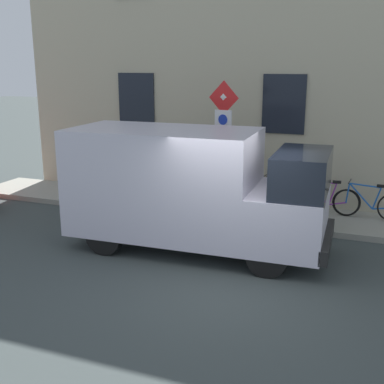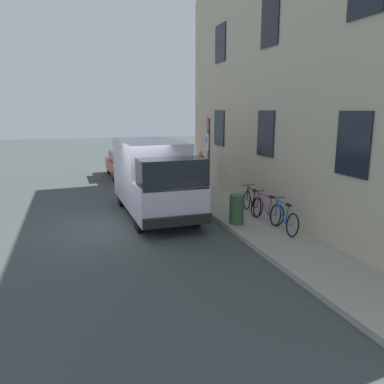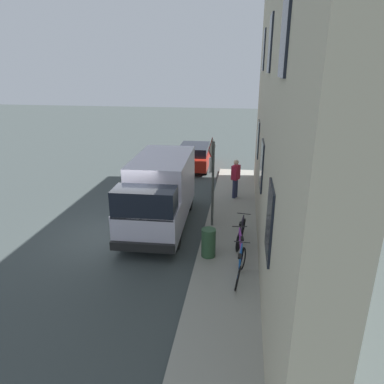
{
  "view_description": "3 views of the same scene",
  "coord_description": "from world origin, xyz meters",
  "views": [
    {
      "loc": [
        -8.0,
        -2.24,
        3.77
      ],
      "look_at": [
        1.92,
        1.51,
        0.97
      ],
      "focal_mm": 45.38,
      "sensor_mm": 36.0,
      "label": 1
    },
    {
      "loc": [
        -1.67,
        -11.58,
        3.55
      ],
      "look_at": [
        1.93,
        -0.14,
        0.99
      ],
      "focal_mm": 36.13,
      "sensor_mm": 36.0,
      "label": 2
    },
    {
      "loc": [
        3.96,
        -10.74,
        5.7
      ],
      "look_at": [
        2.11,
        1.65,
        1.19
      ],
      "focal_mm": 33.05,
      "sensor_mm": 36.0,
      "label": 3
    }
  ],
  "objects": [
    {
      "name": "bicycle_blue",
      "position": [
        4.01,
        -2.24,
        0.51
      ],
      "size": [
        0.46,
        1.72,
        0.89
      ],
      "rotation": [
        0.0,
        0.0,
        1.5
      ],
      "color": "black",
      "rests_on": "sidewalk_slab"
    },
    {
      "name": "sidewalk_slab",
      "position": [
        3.62,
        0.0,
        0.07
      ],
      "size": [
        1.88,
        17.27,
        0.14
      ],
      "primitive_type": "cube",
      "color": "gray",
      "rests_on": "ground_plane"
    },
    {
      "name": "ground_plane",
      "position": [
        0.0,
        0.0,
        0.0
      ],
      "size": [
        80.0,
        80.0,
        0.0
      ],
      "primitive_type": "plane",
      "color": "#394140"
    },
    {
      "name": "sign_post_stacked",
      "position": [
        2.9,
        1.09,
        2.26
      ],
      "size": [
        0.2,
        0.55,
        3.15
      ],
      "color": "#474C47",
      "rests_on": "sidewalk_slab"
    },
    {
      "name": "bicycle_black",
      "position": [
        4.01,
        -0.2,
        0.51
      ],
      "size": [
        0.46,
        1.71,
        0.89
      ],
      "rotation": [
        0.0,
        0.0,
        1.44
      ],
      "color": "black",
      "rests_on": "sidewalk_slab"
    },
    {
      "name": "parked_hatchback",
      "position": [
        1.14,
        9.11,
        0.73
      ],
      "size": [
        1.81,
        4.02,
        1.38
      ],
      "rotation": [
        0.0,
        0.0,
        1.59
      ],
      "color": "#A51F14",
      "rests_on": "ground_plane"
    },
    {
      "name": "building_facade",
      "position": [
        4.91,
        0.0,
        4.34
      ],
      "size": [
        0.75,
        15.27,
        8.68
      ],
      "color": "#B7AE92",
      "rests_on": "ground_plane"
    },
    {
      "name": "bicycle_purple",
      "position": [
        4.01,
        -1.22,
        0.51
      ],
      "size": [
        0.48,
        1.72,
        0.89
      ],
      "rotation": [
        0.0,
        0.0,
        1.7
      ],
      "color": "black",
      "rests_on": "sidewalk_slab"
    },
    {
      "name": "delivery_van",
      "position": [
        0.98,
        1.18,
        1.33
      ],
      "size": [
        2.16,
        5.39,
        2.5
      ],
      "rotation": [
        0.0,
        0.0,
        4.74
      ],
      "color": "silver",
      "rests_on": "ground_plane"
    },
    {
      "name": "litter_bin",
      "position": [
        3.04,
        -1.15,
        0.59
      ],
      "size": [
        0.44,
        0.44,
        0.9
      ],
      "primitive_type": "cylinder",
      "color": "#2D5133",
      "rests_on": "sidewalk_slab"
    },
    {
      "name": "pedestrian",
      "position": [
        3.66,
        4.13,
        1.07
      ],
      "size": [
        0.4,
        0.47,
        1.72
      ],
      "rotation": [
        0.0,
        0.0,
        5.86
      ],
      "color": "#262B47",
      "rests_on": "sidewalk_slab"
    }
  ]
}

